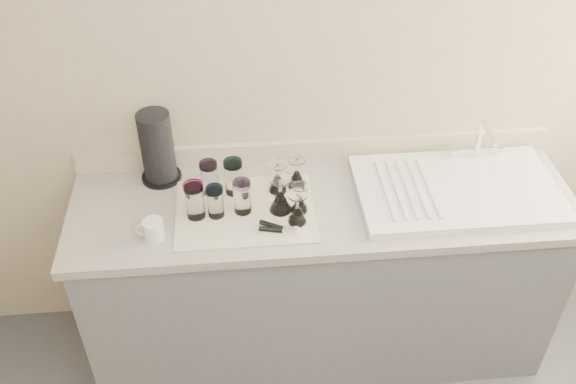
{
  "coord_description": "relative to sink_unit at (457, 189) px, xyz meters",
  "views": [
    {
      "loc": [
        -0.33,
        -0.77,
        2.58
      ],
      "look_at": [
        -0.15,
        1.15,
        1.0
      ],
      "focal_mm": 40.0,
      "sensor_mm": 36.0,
      "label": 1
    }
  ],
  "objects": [
    {
      "name": "can_opener",
      "position": [
        -0.75,
        -0.17,
        -0.0
      ],
      "size": [
        0.16,
        0.1,
        0.02
      ],
      "color": "silver",
      "rests_on": "dish_towel"
    },
    {
      "name": "goblet_front_left",
      "position": [
        -0.73,
        -0.05,
        0.04
      ],
      "size": [
        0.09,
        0.09,
        0.16
      ],
      "color": "white",
      "rests_on": "dish_towel"
    },
    {
      "name": "sink_unit",
      "position": [
        0.0,
        0.0,
        0.0
      ],
      "size": [
        0.82,
        0.5,
        0.22
      ],
      "color": "white",
      "rests_on": "counter_unit"
    },
    {
      "name": "dish_towel",
      "position": [
        -0.87,
        -0.04,
        -0.02
      ],
      "size": [
        0.55,
        0.42,
        0.01
      ],
      "primitive_type": "cube",
      "color": "white",
      "rests_on": "counter_unit"
    },
    {
      "name": "goblet_front_right",
      "position": [
        -0.66,
        -0.06,
        0.03
      ],
      "size": [
        0.07,
        0.07,
        0.12
      ],
      "color": "white",
      "rests_on": "dish_towel"
    },
    {
      "name": "tumbler_lavender",
      "position": [
        -0.88,
        -0.04,
        0.06
      ],
      "size": [
        0.07,
        0.07,
        0.14
      ],
      "color": "white",
      "rests_on": "dish_towel"
    },
    {
      "name": "tumbler_cyan",
      "position": [
        -1.01,
        0.09,
        0.06
      ],
      "size": [
        0.07,
        0.07,
        0.15
      ],
      "color": "white",
      "rests_on": "dish_towel"
    },
    {
      "name": "tumbler_magenta",
      "position": [
        -1.07,
        -0.05,
        0.07
      ],
      "size": [
        0.08,
        0.08,
        0.16
      ],
      "color": "white",
      "rests_on": "dish_towel"
    },
    {
      "name": "tumbler_blue",
      "position": [
        -0.99,
        -0.06,
        0.06
      ],
      "size": [
        0.07,
        0.07,
        0.14
      ],
      "color": "white",
      "rests_on": "dish_towel"
    },
    {
      "name": "counter_unit",
      "position": [
        -0.55,
        -0.0,
        -0.47
      ],
      "size": [
        2.06,
        0.62,
        0.9
      ],
      "color": "slate",
      "rests_on": "ground"
    },
    {
      "name": "white_mug",
      "position": [
        -1.23,
        -0.16,
        0.02
      ],
      "size": [
        0.11,
        0.08,
        0.08
      ],
      "color": "silver",
      "rests_on": "counter_unit"
    },
    {
      "name": "tumbler_purple",
      "position": [
        -0.91,
        0.08,
        0.07
      ],
      "size": [
        0.08,
        0.08,
        0.15
      ],
      "color": "white",
      "rests_on": "dish_towel"
    },
    {
      "name": "goblet_extra",
      "position": [
        -0.67,
        -0.12,
        0.03
      ],
      "size": [
        0.08,
        0.08,
        0.14
      ],
      "color": "white",
      "rests_on": "dish_towel"
    },
    {
      "name": "goblet_back_right",
      "position": [
        -0.65,
        0.1,
        0.03
      ],
      "size": [
        0.08,
        0.08,
        0.14
      ],
      "color": "white",
      "rests_on": "dish_towel"
    },
    {
      "name": "goblet_back_left",
      "position": [
        -0.73,
        0.07,
        0.03
      ],
      "size": [
        0.08,
        0.08,
        0.14
      ],
      "color": "white",
      "rests_on": "dish_towel"
    },
    {
      "name": "room_envelope",
      "position": [
        -0.55,
        -1.2,
        0.64
      ],
      "size": [
        3.54,
        3.5,
        2.52
      ],
      "color": "#4E4E53",
      "rests_on": "ground"
    },
    {
      "name": "paper_towel_roll",
      "position": [
        -1.22,
        0.21,
        0.14
      ],
      "size": [
        0.17,
        0.17,
        0.32
      ],
      "color": "black",
      "rests_on": "counter_unit"
    }
  ]
}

